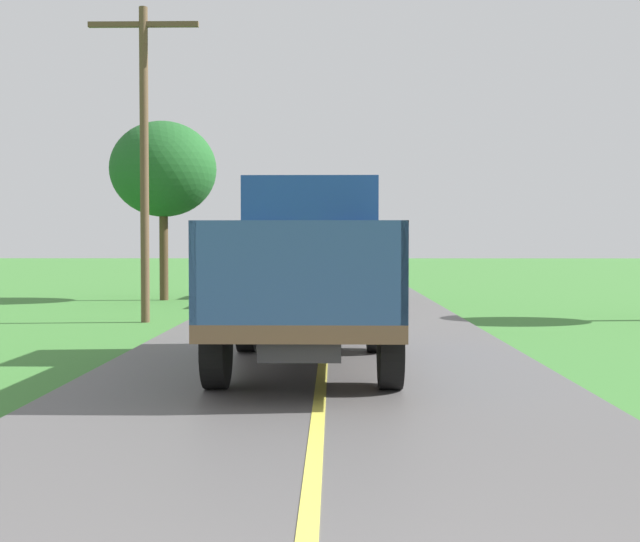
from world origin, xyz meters
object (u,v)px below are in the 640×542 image
utility_pole_roadside (144,150)px  roadside_tree_near_left (163,170)px  banana_truck_far (320,255)px  banana_truck_near (307,268)px

utility_pole_roadside → roadside_tree_near_left: bearing=98.6°
banana_truck_far → utility_pole_roadside: bearing=-116.8°
roadside_tree_near_left → utility_pole_roadside: bearing=-81.4°
banana_truck_far → roadside_tree_near_left: size_ratio=1.00×
utility_pole_roadside → roadside_tree_near_left: utility_pole_roadside is taller
banana_truck_far → utility_pole_roadside: size_ratio=0.80×
banana_truck_near → utility_pole_roadside: 8.12m
banana_truck_near → banana_truck_far: 14.42m
roadside_tree_near_left → banana_truck_far: bearing=4.3°
banana_truck_far → roadside_tree_near_left: 5.79m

